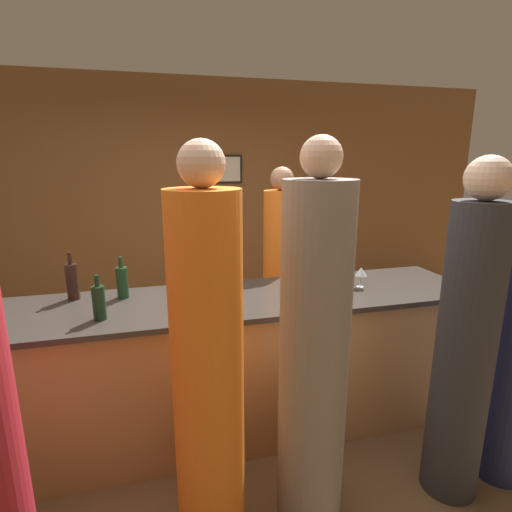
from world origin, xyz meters
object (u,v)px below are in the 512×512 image
Objects in this scene: bartender at (280,279)px; guest_3 at (314,354)px; wine_bottle_2 at (122,282)px; guest_0 at (465,346)px; guest_2 at (208,368)px; wine_bottle_1 at (72,281)px; wine_bottle_0 at (99,302)px.

guest_3 is at bearing 78.32° from bartender.
wine_bottle_2 is at bearing 22.28° from bartender.
guest_2 reaches higher than guest_0.
guest_2 reaches higher than wine_bottle_1.
guest_3 reaches higher than guest_0.
guest_0 is 0.85m from guest_3.
guest_3 is (-0.84, 0.08, 0.03)m from guest_0.
wine_bottle_0 is at bearing 32.38° from bartender.
guest_2 is at bearing 179.18° from guest_3.
wine_bottle_1 is (-1.58, -0.47, 0.25)m from bartender.
guest_2 is at bearing -53.42° from wine_bottle_1.
guest_2 is 1.25m from wine_bottle_1.
wine_bottle_1 reaches higher than wine_bottle_0.
guest_3 reaches higher than wine_bottle_1.
guest_3 is at bearing -38.25° from wine_bottle_1.
wine_bottle_1 is at bearing 170.34° from wine_bottle_2.
guest_2 is at bearing -48.01° from wine_bottle_0.
guest_0 is 2.09m from wine_bottle_2.
bartender is 1.69m from guest_2.
guest_2 reaches higher than bartender.
guest_2 is at bearing 176.45° from guest_0.
wine_bottle_0 is at bearing 150.65° from guest_3.
wine_bottle_2 reaches higher than wine_bottle_0.
guest_0 reaches higher than wine_bottle_2.
guest_0 reaches higher than bartender.
wine_bottle_1 is 0.32m from wine_bottle_2.
guest_3 is at bearing -0.82° from guest_2.
guest_3 is (0.53, -0.01, 0.01)m from guest_2.
guest_3 is at bearing -44.69° from wine_bottle_2.
bartender is 5.76× the size of wine_bottle_1.
wine_bottle_1 reaches higher than wine_bottle_2.
bartender reaches higher than wine_bottle_0.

